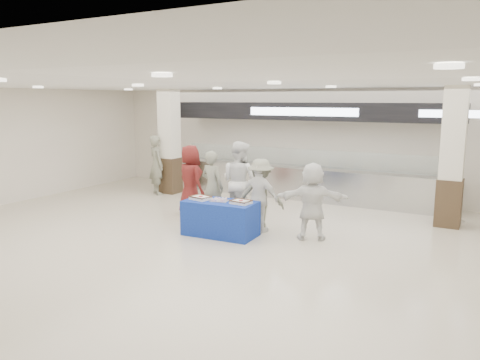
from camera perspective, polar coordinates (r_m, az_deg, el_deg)
The scene contains 15 objects.
ground at distance 9.28m, azimuth -4.58°, elevation -8.40°, with size 14.00×14.00×0.00m, color beige.
serving_line at distance 13.74m, azimuth 7.97°, elevation 2.47°, with size 8.70×0.85×2.80m.
column_left at distance 14.63m, azimuth -8.58°, elevation 4.36°, with size 0.55×0.55×3.20m.
column_right at distance 11.63m, azimuth 24.43°, elevation 2.19°, with size 0.55×0.55×3.20m.
display_table at distance 10.07m, azimuth -2.40°, elevation -4.68°, with size 1.55×0.78×0.75m, color #16359A.
sheet_cake_left at distance 10.18m, azimuth -4.83°, elevation -2.13°, with size 0.47×0.39×0.09m.
sheet_cake_right at distance 9.74m, azimuth 0.11°, elevation -2.65°, with size 0.42×0.35×0.09m.
cupcake_tray at distance 9.99m, azimuth -2.53°, elevation -2.43°, with size 0.41×0.34×0.06m.
civilian_maroon at distance 11.78m, azimuth -6.06°, elevation -0.05°, with size 0.87×0.56×1.77m, color maroon.
soldier_a at distance 11.07m, azimuth -3.39°, elevation -0.82°, with size 0.62×0.41×1.71m, color slate.
chef_tall at distance 11.14m, azimuth -0.09°, elevation -0.18°, with size 0.93×0.73×1.92m, color white.
chef_short at distance 10.24m, azimuth 2.40°, elevation -2.21°, with size 0.90×0.37×1.53m, color white.
soldier_b at distance 10.34m, azimuth 2.54°, elevation -1.85°, with size 1.04×0.60×1.61m, color slate.
civilian_white at distance 9.80m, azimuth 8.79°, elevation -2.55°, with size 1.51×0.48×1.63m, color white.
soldier_bg at distance 14.56m, azimuth -10.13°, elevation 1.82°, with size 0.66×0.43×1.81m, color slate.
Camera 1 is at (4.93, -7.31, 2.90)m, focal length 35.00 mm.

